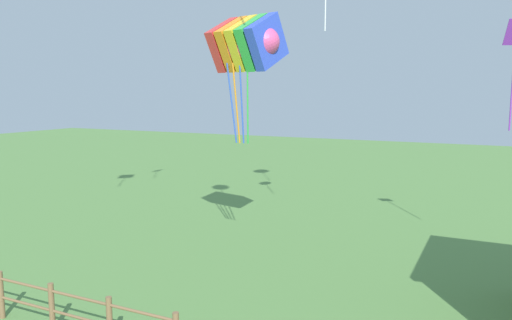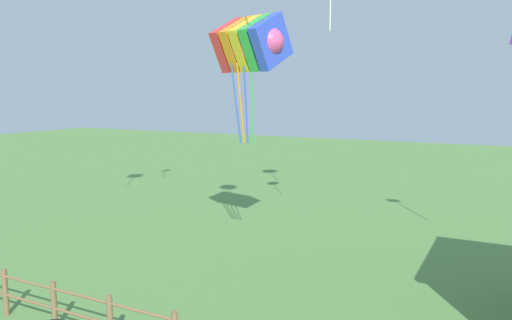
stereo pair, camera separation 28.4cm
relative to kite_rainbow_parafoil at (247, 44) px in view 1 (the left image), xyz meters
The scene contains 1 object.
kite_rainbow_parafoil is the anchor object (origin of this frame).
Camera 1 is at (5.04, -1.96, 5.92)m, focal length 35.00 mm.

